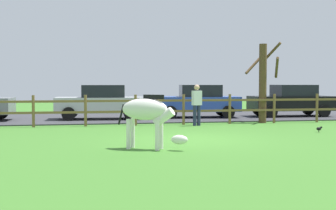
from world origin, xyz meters
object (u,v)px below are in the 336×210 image
object	(u,v)px
parked_car_silver	(101,102)
visitor_near_fence	(197,103)
bare_tree	(263,81)
zebra	(148,113)
parked_car_black	(291,100)
parked_car_blue	(198,101)
crow_on_grass	(319,129)

from	to	relation	value
parked_car_silver	visitor_near_fence	distance (m)	5.08
visitor_near_fence	bare_tree	bearing A→B (deg)	14.74
parked_car_silver	zebra	bearing A→B (deg)	-86.21
parked_car_black	parked_car_blue	xyz separation A→B (m)	(-4.74, 0.21, 0.00)
zebra	parked_car_black	world-z (taller)	parked_car_black
zebra	parked_car_blue	bearing A→B (deg)	68.28
parked_car_black	zebra	bearing A→B (deg)	-131.67
crow_on_grass	visitor_near_fence	bearing A→B (deg)	137.33
bare_tree	crow_on_grass	distance (m)	4.43
bare_tree	crow_on_grass	bearing A→B (deg)	-84.77
bare_tree	crow_on_grass	xyz separation A→B (m)	(0.37, -4.08, -1.68)
crow_on_grass	parked_car_black	size ratio (longest dim) A/B	0.05
visitor_near_fence	crow_on_grass	bearing A→B (deg)	-42.67
zebra	parked_car_blue	distance (m)	10.78
crow_on_grass	visitor_near_fence	size ratio (longest dim) A/B	0.13
bare_tree	zebra	xyz separation A→B (m)	(-6.09, -7.05, -0.88)
parked_car_silver	visitor_near_fence	bearing A→B (deg)	-45.06
crow_on_grass	parked_car_silver	bearing A→B (deg)	136.10
bare_tree	zebra	size ratio (longest dim) A/B	2.00
bare_tree	parked_car_black	size ratio (longest dim) A/B	0.85
bare_tree	visitor_near_fence	size ratio (longest dim) A/B	2.11
zebra	parked_car_black	size ratio (longest dim) A/B	0.43
parked_car_black	visitor_near_fence	world-z (taller)	visitor_near_fence
parked_car_silver	parked_car_black	size ratio (longest dim) A/B	1.02
crow_on_grass	parked_car_black	distance (m)	7.24
zebra	visitor_near_fence	distance (m)	6.88
crow_on_grass	visitor_near_fence	world-z (taller)	visitor_near_fence
crow_on_grass	parked_car_silver	world-z (taller)	parked_car_silver
bare_tree	parked_car_silver	xyz separation A→B (m)	(-6.74, 2.77, -0.96)
bare_tree	parked_car_blue	world-z (taller)	bare_tree
parked_car_silver	parked_car_black	bearing A→B (deg)	-0.07
bare_tree	parked_car_black	xyz separation A→B (m)	(2.63, 2.76, -0.96)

